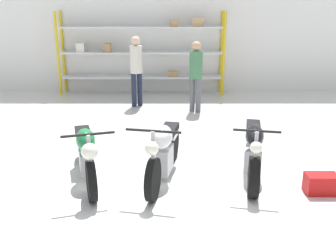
{
  "coord_description": "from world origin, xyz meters",
  "views": [
    {
      "loc": [
        -0.02,
        -5.24,
        2.46
      ],
      "look_at": [
        0.0,
        0.4,
        0.7
      ],
      "focal_mm": 40.0,
      "sensor_mm": 36.0,
      "label": 1
    }
  ],
  "objects_px": {
    "person_near_rack": "(135,65)",
    "toolbox": "(320,184)",
    "shelving_rack": "(140,51)",
    "motorcycle_green": "(85,152)",
    "motorcycle_white": "(163,150)",
    "person_browsing": "(195,71)",
    "motorcycle_black": "(252,149)"
  },
  "relations": [
    {
      "from": "shelving_rack",
      "to": "toolbox",
      "type": "height_order",
      "value": "shelving_rack"
    },
    {
      "from": "motorcycle_green",
      "to": "motorcycle_white",
      "type": "relative_size",
      "value": 0.97
    },
    {
      "from": "motorcycle_white",
      "to": "toolbox",
      "type": "xyz_separation_m",
      "value": [
        2.2,
        -0.51,
        -0.31
      ]
    },
    {
      "from": "motorcycle_white",
      "to": "person_browsing",
      "type": "xyz_separation_m",
      "value": [
        0.74,
        3.89,
        0.58
      ]
    },
    {
      "from": "person_near_rack",
      "to": "toolbox",
      "type": "relative_size",
      "value": 4.13
    },
    {
      "from": "motorcycle_green",
      "to": "person_browsing",
      "type": "distance_m",
      "value": 4.42
    },
    {
      "from": "motorcycle_white",
      "to": "person_near_rack",
      "type": "xyz_separation_m",
      "value": [
        -0.76,
        4.45,
        0.63
      ]
    },
    {
      "from": "shelving_rack",
      "to": "person_browsing",
      "type": "distance_m",
      "value": 2.6
    },
    {
      "from": "person_browsing",
      "to": "person_near_rack",
      "type": "distance_m",
      "value": 1.61
    },
    {
      "from": "motorcycle_green",
      "to": "motorcycle_white",
      "type": "xyz_separation_m",
      "value": [
        1.16,
        0.06,
        0.01
      ]
    },
    {
      "from": "motorcycle_white",
      "to": "person_near_rack",
      "type": "distance_m",
      "value": 4.56
    },
    {
      "from": "person_browsing",
      "to": "person_near_rack",
      "type": "xyz_separation_m",
      "value": [
        -1.5,
        0.56,
        0.06
      ]
    },
    {
      "from": "motorcycle_white",
      "to": "motorcycle_black",
      "type": "xyz_separation_m",
      "value": [
        1.37,
        0.13,
        -0.03
      ]
    },
    {
      "from": "motorcycle_white",
      "to": "motorcycle_black",
      "type": "bearing_deg",
      "value": 106.78
    },
    {
      "from": "person_near_rack",
      "to": "toolbox",
      "type": "bearing_deg",
      "value": 175.73
    },
    {
      "from": "motorcycle_green",
      "to": "person_near_rack",
      "type": "height_order",
      "value": "person_near_rack"
    },
    {
      "from": "person_browsing",
      "to": "toolbox",
      "type": "height_order",
      "value": "person_browsing"
    },
    {
      "from": "motorcycle_white",
      "to": "motorcycle_black",
      "type": "height_order",
      "value": "motorcycle_white"
    },
    {
      "from": "motorcycle_white",
      "to": "motorcycle_black",
      "type": "relative_size",
      "value": 1.0
    },
    {
      "from": "shelving_rack",
      "to": "person_near_rack",
      "type": "relative_size",
      "value": 2.7
    },
    {
      "from": "person_browsing",
      "to": "motorcycle_black",
      "type": "bearing_deg",
      "value": 47.93
    },
    {
      "from": "motorcycle_black",
      "to": "toolbox",
      "type": "distance_m",
      "value": 1.08
    },
    {
      "from": "motorcycle_green",
      "to": "person_near_rack",
      "type": "relative_size",
      "value": 1.08
    },
    {
      "from": "person_near_rack",
      "to": "toolbox",
      "type": "distance_m",
      "value": 5.86
    },
    {
      "from": "motorcycle_black",
      "to": "toolbox",
      "type": "xyz_separation_m",
      "value": [
        0.83,
        -0.64,
        -0.28
      ]
    },
    {
      "from": "motorcycle_green",
      "to": "shelving_rack",
      "type": "bearing_deg",
      "value": 159.06
    },
    {
      "from": "toolbox",
      "to": "motorcycle_green",
      "type": "bearing_deg",
      "value": 172.34
    },
    {
      "from": "motorcycle_green",
      "to": "motorcycle_white",
      "type": "distance_m",
      "value": 1.16
    },
    {
      "from": "person_near_rack",
      "to": "toolbox",
      "type": "xyz_separation_m",
      "value": [
        2.96,
        -4.96,
        -0.94
      ]
    },
    {
      "from": "motorcycle_green",
      "to": "toolbox",
      "type": "xyz_separation_m",
      "value": [
        3.36,
        -0.45,
        -0.3
      ]
    },
    {
      "from": "motorcycle_white",
      "to": "motorcycle_black",
      "type": "distance_m",
      "value": 1.37
    },
    {
      "from": "shelving_rack",
      "to": "motorcycle_black",
      "type": "relative_size",
      "value": 2.42
    }
  ]
}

